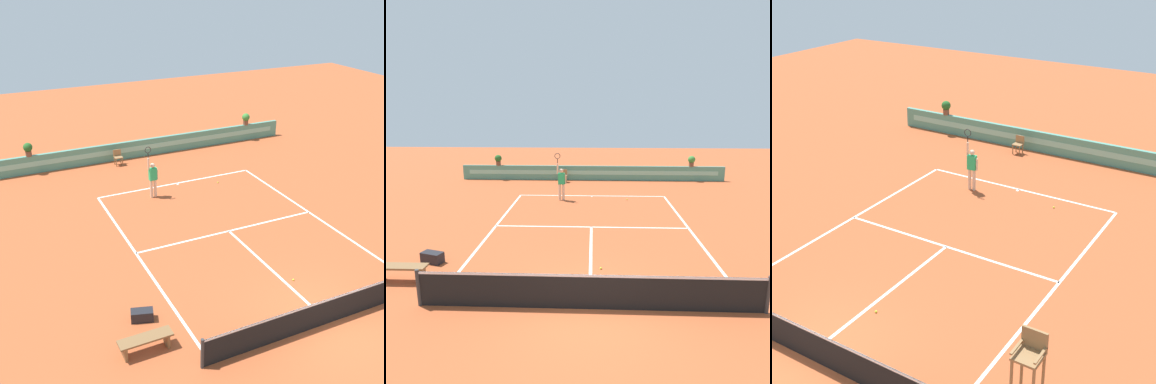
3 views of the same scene
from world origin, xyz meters
The scene contains 12 objects.
ground_plane centered at (0.00, 6.00, 0.00)m, with size 60.00×60.00×0.00m, color #A84C28.
court_lines centered at (0.00, 6.72, 0.00)m, with size 8.32×11.94×0.01m.
net centered at (0.00, 0.00, 0.51)m, with size 8.92×0.10×1.00m.
back_wall_barrier centered at (0.00, 16.39, 0.50)m, with size 18.00×0.21×1.00m.
ball_kid_chair centered at (-1.91, 15.66, 0.48)m, with size 0.44×0.44×0.85m.
bench_courtside centered at (-5.59, 1.26, 0.38)m, with size 1.60×0.44×0.51m.
gear_bag centered at (-5.22, 2.60, 0.18)m, with size 0.70×0.36×0.36m, color black.
tennis_player centered at (-1.66, 10.87, 1.05)m, with size 0.62×0.24×2.58m.
tennis_ball_near_baseline centered at (1.93, 11.03, 0.03)m, with size 0.07×0.07×0.07m, color #CCE033.
tennis_ball_mid_court centered at (0.32, 2.33, 0.03)m, with size 0.07×0.07×0.07m, color #CCE033.
potted_plant_far_left centered at (-6.52, 16.39, 1.41)m, with size 0.48×0.48×0.72m.
potted_plant_far_right centered at (6.73, 16.39, 1.41)m, with size 0.48×0.48×0.72m.
Camera 2 is at (0.04, -8.31, 5.07)m, focal length 33.96 mm.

